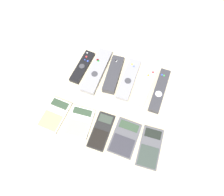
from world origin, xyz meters
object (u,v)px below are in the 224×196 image
(calculator_2, at_px, (101,131))
(remote_3, at_px, (129,79))
(remote_0, at_px, (82,67))
(calculator_1, at_px, (79,122))
(calculator_4, at_px, (150,147))
(calculator_0, at_px, (55,114))
(remote_5, at_px, (160,90))
(remote_1, at_px, (97,71))
(calculator_3, at_px, (125,138))
(remote_2, at_px, (113,74))
(remote_4, at_px, (145,84))

(calculator_2, bearing_deg, remote_3, 82.74)
(remote_0, height_order, calculator_1, remote_0)
(remote_0, bearing_deg, calculator_4, -29.84)
(calculator_0, height_order, calculator_4, calculator_0)
(calculator_1, distance_m, calculator_4, 0.27)
(remote_5, bearing_deg, remote_1, -179.47)
(remote_5, bearing_deg, calculator_1, -136.77)
(calculator_4, bearing_deg, calculator_3, 175.09)
(remote_0, bearing_deg, calculator_0, -90.46)
(remote_0, xyz_separation_m, calculator_4, (0.35, -0.23, -0.00))
(remote_1, distance_m, calculator_0, 0.24)
(remote_5, height_order, calculator_1, remote_5)
(remote_5, bearing_deg, calculator_3, -106.43)
(remote_5, distance_m, calculator_0, 0.41)
(remote_2, bearing_deg, remote_0, 177.99)
(calculator_0, distance_m, calculator_4, 0.37)
(remote_1, height_order, calculator_2, remote_1)
(remote_3, bearing_deg, remote_5, -3.85)
(remote_2, xyz_separation_m, remote_4, (0.13, -0.00, 0.00))
(remote_2, bearing_deg, remote_4, -5.98)
(remote_5, xyz_separation_m, calculator_3, (-0.07, -0.22, -0.00))
(calculator_1, xyz_separation_m, calculator_2, (0.09, -0.01, -0.00))
(remote_1, xyz_separation_m, remote_2, (0.07, 0.01, 0.00))
(calculator_0, bearing_deg, calculator_1, 5.20)
(calculator_1, relative_size, calculator_3, 0.90)
(remote_0, distance_m, calculator_4, 0.42)
(remote_2, xyz_separation_m, calculator_0, (-0.15, -0.23, -0.01))
(remote_4, relative_size, remote_5, 1.00)
(remote_4, xyz_separation_m, calculator_0, (-0.28, -0.23, -0.01))
(calculator_4, bearing_deg, remote_5, 92.83)
(remote_0, xyz_separation_m, remote_1, (0.07, -0.00, 0.00))
(remote_4, height_order, calculator_4, remote_4)
(remote_5, relative_size, calculator_0, 1.46)
(calculator_1, height_order, calculator_3, calculator_1)
(calculator_2, relative_size, calculator_3, 1.02)
(remote_2, distance_m, calculator_3, 0.26)
(remote_5, distance_m, calculator_1, 0.33)
(remote_5, distance_m, calculator_4, 0.23)
(remote_0, height_order, remote_1, remote_1)
(remote_2, distance_m, calculator_1, 0.24)
(remote_1, xyz_separation_m, calculator_4, (0.28, -0.23, -0.01))
(remote_1, bearing_deg, calculator_3, -48.91)
(calculator_0, xyz_separation_m, calculator_2, (0.19, -0.00, -0.00))
(remote_4, relative_size, calculator_0, 1.46)
(remote_0, relative_size, remote_1, 0.75)
(remote_1, relative_size, calculator_3, 1.60)
(remote_5, relative_size, calculator_2, 1.40)
(remote_0, distance_m, remote_4, 0.27)
(remote_5, relative_size, calculator_3, 1.44)
(remote_0, relative_size, calculator_2, 1.17)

